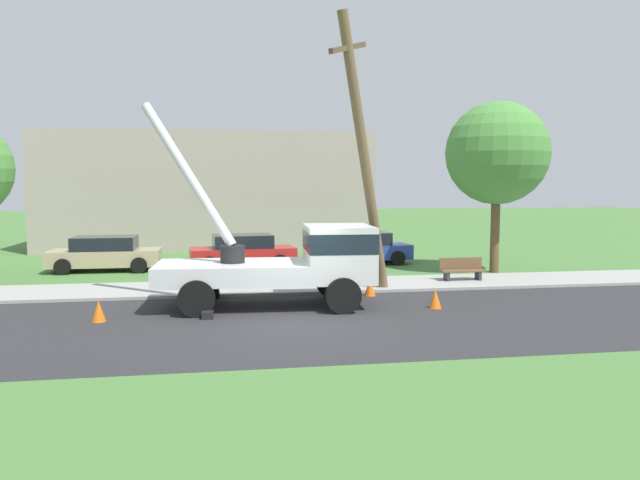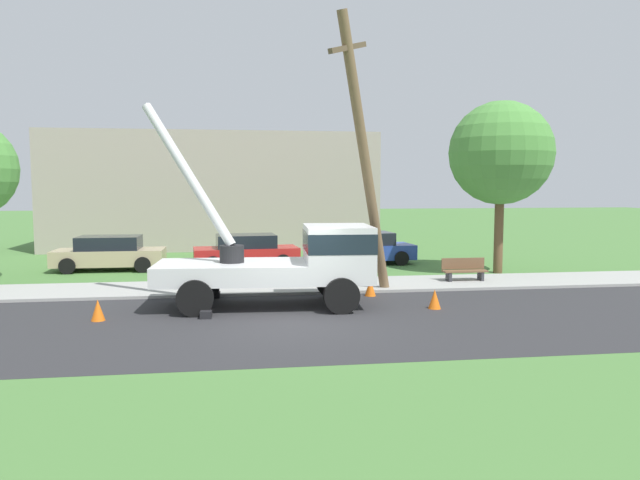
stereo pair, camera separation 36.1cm
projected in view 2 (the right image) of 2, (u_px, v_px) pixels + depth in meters
name	position (u px, v px, depth m)	size (l,w,h in m)	color
ground_plane	(270.00, 263.00, 27.20)	(120.00, 120.00, 0.00)	#477538
road_asphalt	(296.00, 322.00, 15.36)	(80.00, 7.56, 0.01)	#2B2B2D
sidewalk_strip	(281.00, 286.00, 20.52)	(80.00, 2.91, 0.10)	#9E9E99
utility_truck	(294.00, 258.00, 17.38)	(6.75, 3.21, 5.98)	silver
leaning_utility_pole	(364.00, 155.00, 18.72)	(2.52, 2.43, 8.73)	brown
traffic_cone_ahead	(435.00, 299.00, 17.03)	(0.36, 0.36, 0.56)	orange
traffic_cone_behind	(98.00, 310.00, 15.53)	(0.36, 0.36, 0.56)	orange
traffic_cone_curbside	(370.00, 287.00, 19.00)	(0.36, 0.36, 0.56)	orange
parked_sedan_tan	(110.00, 253.00, 24.72)	(4.40, 2.02, 1.42)	tan
parked_sedan_red	(246.00, 251.00, 25.49)	(4.54, 2.27, 1.42)	#B21E1E
parked_sedan_blue	(364.00, 248.00, 26.70)	(4.53, 2.24, 1.42)	#263F99
park_bench	(464.00, 270.00, 21.47)	(1.60, 0.45, 0.90)	brown
roadside_tree_far	(501.00, 153.00, 23.60)	(4.09, 4.09, 6.84)	brown
lowrise_building_backdrop	(215.00, 191.00, 34.24)	(18.00, 6.00, 6.40)	#A5998C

